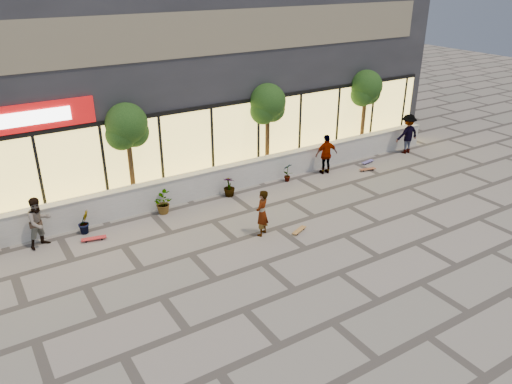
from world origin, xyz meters
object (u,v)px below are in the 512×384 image
tree_mideast (268,106)px  skateboard_right_near (368,169)px  skater_right_far (407,134)px  skateboard_left (94,238)px  skater_left (39,222)px  skater_right_near (326,154)px  tree_midwest (127,129)px  tree_east (366,90)px  skateboard_center (299,230)px  skater_center (262,213)px  skateboard_right_far (368,162)px

tree_mideast → skateboard_right_near: 5.33m
skater_right_far → skateboard_right_near: (-3.22, -0.78, -0.87)m
tree_mideast → skateboard_left: bearing=-166.5°
skater_right_far → skateboard_left: 15.26m
skater_left → skateboard_right_near: skater_left is taller
skater_right_near → skater_right_far: size_ratio=0.92×
tree_midwest → tree_mideast: (6.00, 0.00, 0.00)m
tree_east → skateboard_center: tree_east is taller
tree_east → skater_left: size_ratio=2.30×
tree_midwest → tree_east: same height
skater_center → skateboard_center: 1.47m
skater_right_far → skateboard_center: 9.89m
skater_left → skater_right_far: bearing=-23.0°
skater_center → skateboard_right_far: bearing=168.4°
skateboard_right_near → tree_midwest: bearing=-179.7°
tree_east → skateboard_right_near: bearing=-126.4°
skateboard_left → tree_mideast: bearing=25.7°
skateboard_right_near → skateboard_right_far: bearing=58.1°
skateboard_center → tree_east: bearing=10.4°
tree_mideast → skater_right_near: tree_mideast is taller
tree_mideast → skater_center: 5.96m
skater_left → skater_right_near: (11.71, 0.00, 0.02)m
tree_mideast → skater_center: bearing=-125.1°
skater_right_near → skateboard_center: bearing=52.8°
tree_mideast → skater_left: size_ratio=2.30×
skater_center → skateboard_center: size_ratio=2.26×
skateboard_center → tree_mideast: bearing=44.6°
skater_right_near → skater_center: bearing=41.9°
tree_mideast → skateboard_center: 6.19m
skater_left → skateboard_right_near: 13.52m
skateboard_right_far → skater_right_far: bearing=-7.5°
tree_midwest → skateboard_right_far: 11.06m
skater_right_near → skateboard_right_far: size_ratio=2.32×
tree_east → skater_right_far: (1.62, -1.40, -2.04)m
skateboard_left → skater_right_far: bearing=14.3°
tree_midwest → skateboard_center: (3.98, -5.07, -2.92)m
tree_midwest → skateboard_left: bearing=-137.4°
tree_midwest → skateboard_center: size_ratio=5.48×
tree_east → skater_left: (-15.08, -1.40, -2.13)m
skater_right_far → skateboard_center: bearing=25.3°
skateboard_right_near → skateboard_right_far: skateboard_right_near is taller
tree_east → skateboard_center: (-7.52, -5.07, -2.92)m
tree_east → skater_left: tree_east is taller
tree_midwest → skateboard_center: 7.07m
tree_midwest → tree_mideast: bearing=0.0°
tree_east → skater_center: bearing=-152.4°
tree_midwest → skater_left: (-3.58, -1.40, -2.13)m
skater_right_far → skateboard_right_near: size_ratio=2.43×
skater_left → skateboard_left: 1.74m
skater_center → skater_right_far: bearing=164.0°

